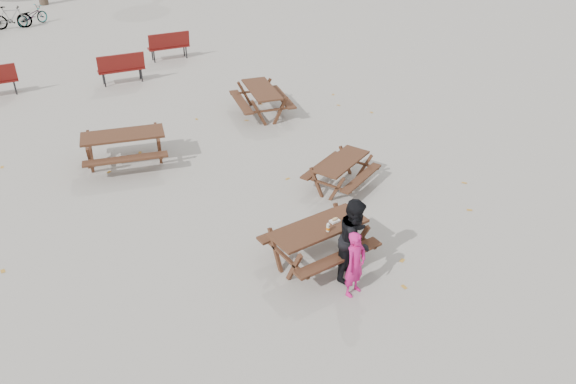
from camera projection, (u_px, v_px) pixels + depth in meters
ground at (318, 260)px, 10.51m from camera, size 80.00×80.00×0.00m
main_picnic_table at (319, 235)px, 10.20m from camera, size 1.80×1.45×0.78m
food_tray at (335, 221)px, 10.23m from camera, size 0.18×0.11×0.03m
bread_roll at (335, 219)px, 10.20m from camera, size 0.14×0.06×0.05m
soda_bottle at (328, 228)px, 9.94m from camera, size 0.07×0.07×0.17m
child at (355, 264)px, 9.42m from camera, size 0.51×0.40×1.24m
adult at (355, 239)px, 9.75m from camera, size 0.97×0.90×1.58m
picnic_table_east at (341, 174)px, 12.69m from camera, size 1.88×1.71×0.66m
picnic_table_north at (125, 150)px, 13.53m from camera, size 2.31×2.07×0.83m
picnic_table_far at (262, 101)px, 16.20m from camera, size 1.93×2.18×0.80m
park_bench_row at (48, 73)px, 17.97m from camera, size 10.95×2.20×1.03m
fallen_leaves at (269, 195)px, 12.52m from camera, size 11.00×11.00×0.01m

